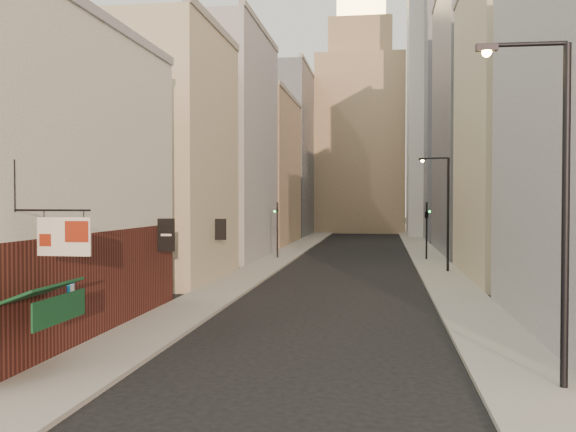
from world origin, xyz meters
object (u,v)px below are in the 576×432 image
object	(u,v)px
clock_tower	(361,124)
traffic_light_right	(427,217)
streetlamp_near	(556,193)
streetlamp_mid	(445,207)
traffic_light_left	(277,219)
white_tower	(437,104)

from	to	relation	value
clock_tower	traffic_light_right	bearing A→B (deg)	-81.83
streetlamp_near	streetlamp_mid	bearing A→B (deg)	89.52
streetlamp_mid	traffic_light_left	distance (m)	16.15
white_tower	streetlamp_near	world-z (taller)	white_tower
clock_tower	traffic_light_right	size ratio (longest dim) A/B	8.98
white_tower	traffic_light_left	xyz separation A→B (m)	(-16.61, -36.72, -15.10)
streetlamp_mid	traffic_light_right	world-z (taller)	streetlamp_mid
streetlamp_mid	traffic_light_left	world-z (taller)	streetlamp_mid
white_tower	streetlamp_mid	size ratio (longest dim) A/B	5.05
traffic_light_right	streetlamp_near	bearing A→B (deg)	109.27
streetlamp_mid	traffic_light_left	size ratio (longest dim) A/B	1.64
clock_tower	traffic_light_left	size ratio (longest dim) A/B	8.98
streetlamp_near	streetlamp_mid	size ratio (longest dim) A/B	1.15
white_tower	traffic_light_left	size ratio (longest dim) A/B	8.30
traffic_light_left	streetlamp_near	bearing A→B (deg)	123.96
white_tower	traffic_light_right	size ratio (longest dim) A/B	8.30
traffic_light_left	traffic_light_right	world-z (taller)	same
white_tower	traffic_light_left	distance (m)	43.04
clock_tower	streetlamp_near	distance (m)	89.22
white_tower	streetlamp_mid	distance (m)	47.73
streetlamp_mid	white_tower	bearing A→B (deg)	97.91
clock_tower	white_tower	distance (m)	17.83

